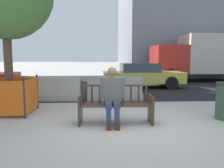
# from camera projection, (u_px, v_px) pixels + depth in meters

# --- Properties ---
(ground_plane) EXTENTS (200.00, 200.00, 0.00)m
(ground_plane) POSITION_uv_depth(u_px,v_px,m) (131.00, 126.00, 4.88)
(ground_plane) COLOR #B7B2A8
(street_asphalt) EXTENTS (120.00, 12.00, 0.01)m
(street_asphalt) POSITION_uv_depth(u_px,v_px,m) (111.00, 83.00, 13.51)
(street_asphalt) COLOR black
(street_asphalt) RESTS_ON ground
(street_bench) EXTENTS (1.70, 0.58, 0.88)m
(street_bench) POSITION_uv_depth(u_px,v_px,m) (116.00, 106.00, 5.06)
(street_bench) COLOR #473323
(street_bench) RESTS_ON ground
(seated_person) EXTENTS (0.58, 0.73, 1.31)m
(seated_person) POSITION_uv_depth(u_px,v_px,m) (112.00, 94.00, 4.97)
(seated_person) COLOR #66605B
(seated_person) RESTS_ON ground
(jersey_barrier_centre) EXTENTS (2.01, 0.72, 0.84)m
(jersey_barrier_centre) POSITION_uv_depth(u_px,v_px,m) (115.00, 90.00, 8.04)
(jersey_barrier_centre) COLOR gray
(jersey_barrier_centre) RESTS_ON ground
(jersey_barrier_left) EXTENTS (2.02, 0.75, 0.84)m
(jersey_barrier_left) POSITION_uv_depth(u_px,v_px,m) (53.00, 91.00, 7.94)
(jersey_barrier_left) COLOR #ADA89E
(jersey_barrier_left) RESTS_ON ground
(construction_fence) EXTENTS (1.20, 1.20, 1.03)m
(construction_fence) POSITION_uv_depth(u_px,v_px,m) (10.00, 95.00, 5.95)
(construction_fence) COLOR #2D2D33
(construction_fence) RESTS_ON ground
(car_taxi_near) EXTENTS (4.08, 2.01, 1.27)m
(car_taxi_near) POSITION_uv_depth(u_px,v_px,m) (142.00, 75.00, 11.41)
(car_taxi_near) COLOR #DBC64C
(car_taxi_near) RESTS_ON ground
(delivery_truck) EXTENTS (6.86, 2.48, 3.05)m
(delivery_truck) POSITION_uv_depth(u_px,v_px,m) (207.00, 56.00, 14.47)
(delivery_truck) COLOR #B2281E
(delivery_truck) RESTS_ON ground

